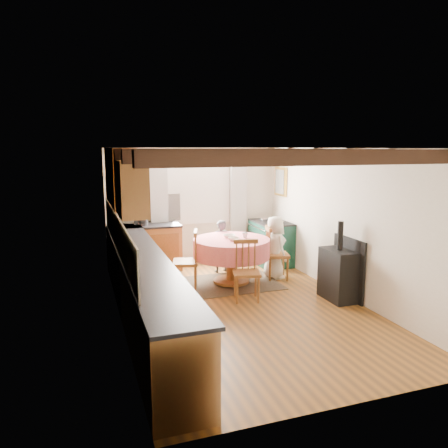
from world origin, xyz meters
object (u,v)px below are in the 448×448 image
object	(u,v)px
cast_iron_stove	(339,261)
cup	(245,235)
chair_right	(277,253)
aga_range	(271,242)
dining_table	(231,261)
chair_near	(247,271)
child_right	(275,247)
chair_left	(185,260)
child_far	(221,246)

from	to	relation	value
cast_iron_stove	cup	distance (m)	1.73
cup	chair_right	bearing A→B (deg)	-1.28
aga_range	cast_iron_stove	xyz separation A→B (m)	(0.11, -2.30, 0.18)
dining_table	chair_near	size ratio (longest dim) A/B	1.41
chair_near	cup	distance (m)	1.02
cast_iron_stove	dining_table	bearing A→B (deg)	135.44
child_right	aga_range	bearing A→B (deg)	-28.24
chair_left	cast_iron_stove	distance (m)	2.54
cast_iron_stove	cup	world-z (taller)	cast_iron_stove
chair_right	aga_range	size ratio (longest dim) A/B	0.99
dining_table	chair_left	size ratio (longest dim) A/B	1.32
chair_near	aga_range	bearing A→B (deg)	70.00
cast_iron_stove	child_right	world-z (taller)	cast_iron_stove
dining_table	child_far	world-z (taller)	child_far
dining_table	chair_left	world-z (taller)	chair_left
chair_right	cup	xyz separation A→B (m)	(-0.63, 0.01, 0.37)
chair_left	child_right	bearing A→B (deg)	109.69
child_far	aga_range	bearing A→B (deg)	-178.84
child_right	dining_table	bearing A→B (deg)	86.86
chair_left	cup	bearing A→B (deg)	108.66
chair_near	child_right	distance (m)	1.33
aga_range	cup	bearing A→B (deg)	-134.86
dining_table	cast_iron_stove	size ratio (longest dim) A/B	1.07
cup	child_far	bearing A→B (deg)	105.50
cast_iron_stove	child_right	bearing A→B (deg)	108.41
chair_near	chair_right	bearing A→B (deg)	57.22
dining_table	chair_right	xyz separation A→B (m)	(0.90, -0.01, 0.09)
chair_near	cup	size ratio (longest dim) A/B	9.39
chair_left	child_far	distance (m)	1.20
chair_near	aga_range	world-z (taller)	chair_near
chair_near	child_far	size ratio (longest dim) A/B	0.94
cast_iron_stove	chair_near	bearing A→B (deg)	162.47
chair_left	child_far	xyz separation A→B (m)	(0.90, 0.80, 0.00)
chair_near	aga_range	xyz separation A→B (m)	(1.28, 1.86, -0.02)
chair_right	child_right	world-z (taller)	child_right
cast_iron_stove	chair_left	bearing A→B (deg)	149.57
aga_range	child_far	distance (m)	1.20
aga_range	chair_near	bearing A→B (deg)	-124.59
dining_table	chair_left	distance (m)	0.85
chair_right	child_far	size ratio (longest dim) A/B	0.96
chair_left	cup	size ratio (longest dim) A/B	10.02
chair_right	child_far	distance (m)	1.14
chair_right	child_right	distance (m)	0.11
cup	cast_iron_stove	bearing A→B (deg)	-50.90
chair_near	dining_table	bearing A→B (deg)	101.08
dining_table	cast_iron_stove	world-z (taller)	cast_iron_stove
child_right	cup	world-z (taller)	child_right
chair_near	cup	bearing A→B (deg)	85.08
chair_right	cup	distance (m)	0.74
chair_near	cup	world-z (taller)	chair_near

